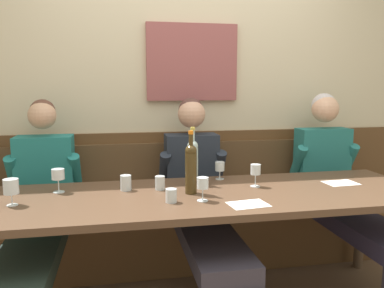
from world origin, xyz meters
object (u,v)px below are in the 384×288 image
at_px(wine_glass_center_front, 58,175).
at_px(water_tumbler_right, 160,183).
at_px(person_left_seat, 346,190).
at_px(water_tumbler_left, 126,183).
at_px(wine_glass_center_rear, 256,171).
at_px(wine_glass_mid_left, 11,187).
at_px(dining_table, 214,204).
at_px(wine_glass_left_end, 203,184).
at_px(person_center_left_seat, 38,208).
at_px(wine_bottle_clear_water, 193,160).
at_px(wall_bench, 193,229).
at_px(wine_glass_mid_right, 220,167).
at_px(water_tumbler_center, 171,196).
at_px(person_center_right_seat, 201,198).
at_px(wine_bottle_amber_mid, 191,167).

height_order(wine_glass_center_front, water_tumbler_right, wine_glass_center_front).
distance_m(person_left_seat, water_tumbler_left, 1.60).
bearing_deg(wine_glass_center_rear, wine_glass_mid_left, -174.82).
height_order(wine_glass_center_rear, water_tumbler_left, wine_glass_center_rear).
height_order(dining_table, wine_glass_left_end, wine_glass_left_end).
distance_m(person_center_left_seat, wine_glass_center_front, 0.31).
bearing_deg(wine_bottle_clear_water, wine_glass_mid_left, -165.44).
relative_size(wall_bench, person_center_left_seat, 2.25).
bearing_deg(person_center_left_seat, wine_glass_mid_right, 0.75).
distance_m(person_left_seat, water_tumbler_center, 1.42).
bearing_deg(wall_bench, dining_table, -90.00).
distance_m(person_center_right_seat, wine_glass_left_end, 0.52).
bearing_deg(wine_bottle_clear_water, water_tumbler_right, -156.02).
bearing_deg(person_center_left_seat, wine_bottle_amber_mid, -17.60).
height_order(wine_glass_center_front, wine_glass_center_rear, same).
bearing_deg(person_center_right_seat, wine_bottle_amber_mid, -112.68).
height_order(person_center_left_seat, water_tumbler_center, person_center_left_seat).
height_order(wine_bottle_clear_water, water_tumbler_left, wine_bottle_clear_water).
relative_size(person_center_left_seat, wine_glass_center_rear, 8.99).
distance_m(person_center_left_seat, wine_glass_mid_left, 0.42).
bearing_deg(wall_bench, water_tumbler_right, -120.13).
relative_size(person_center_right_seat, wine_glass_left_end, 9.66).
bearing_deg(wine_glass_center_rear, wine_glass_center_front, 175.53).
relative_size(wine_bottle_amber_mid, wine_glass_mid_right, 3.11).
bearing_deg(person_center_right_seat, wine_glass_mid_left, -162.61).
height_order(person_center_left_seat, wine_bottle_clear_water, person_center_left_seat).
height_order(dining_table, wine_bottle_clear_water, wine_bottle_clear_water).
distance_m(person_center_right_seat, water_tumbler_left, 0.55).
distance_m(person_center_right_seat, person_left_seat, 1.08).
bearing_deg(person_center_left_seat, water_tumbler_left, -15.59).
bearing_deg(wine_glass_mid_right, dining_table, -110.35).
distance_m(wine_glass_center_rear, water_tumbler_left, 0.81).
height_order(wine_glass_center_rear, water_tumbler_center, wine_glass_center_rear).
bearing_deg(wine_glass_left_end, person_left_seat, 21.12).
relative_size(person_left_seat, water_tumbler_center, 17.38).
height_order(dining_table, person_center_left_seat, person_center_left_seat).
bearing_deg(wine_bottle_amber_mid, water_tumbler_left, 159.56).
xyz_separation_m(wine_glass_left_end, water_tumbler_left, (-0.41, 0.31, -0.05)).
xyz_separation_m(wine_bottle_amber_mid, wine_glass_center_rear, (0.43, 0.08, -0.06)).
xyz_separation_m(wine_bottle_clear_water, wine_glass_center_front, (-0.83, -0.05, -0.05)).
bearing_deg(wine_glass_mid_right, person_left_seat, -1.53).
distance_m(wine_glass_mid_left, water_tumbler_right, 0.83).
distance_m(wine_bottle_amber_mid, wine_glass_left_end, 0.18).
bearing_deg(person_center_left_seat, water_tumbler_center, -29.87).
xyz_separation_m(wine_bottle_clear_water, water_tumbler_center, (-0.19, -0.38, -0.12)).
relative_size(wall_bench, person_center_right_seat, 2.24).
height_order(wine_bottle_amber_mid, wine_glass_mid_left, wine_bottle_amber_mid).
distance_m(wine_glass_left_end, wine_glass_mid_right, 0.53).
bearing_deg(water_tumbler_right, person_left_seat, 6.95).
xyz_separation_m(dining_table, water_tumbler_right, (-0.31, 0.14, 0.11)).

